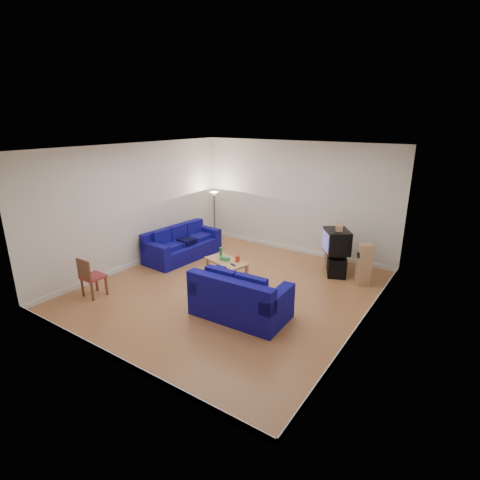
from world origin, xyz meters
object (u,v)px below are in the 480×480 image
Objects in this scene: coffee_table at (226,262)px; tv_stand at (336,264)px; sofa_three_seat at (182,246)px; sofa_loveseat at (239,301)px; television at (336,241)px.

coffee_table is 2.80m from tv_stand.
sofa_three_seat is 4.28m from tv_stand.
sofa_loveseat reaches higher than coffee_table.
tv_stand is at bearing 111.63° from sofa_three_seat.
coffee_table is at bearing -76.61° from tv_stand.
sofa_three_seat is 3.75m from sofa_loveseat.
coffee_table is (1.84, -0.36, 0.03)m from sofa_three_seat.
coffee_table is 1.54× the size of tv_stand.
sofa_three_seat is 4.27m from television.
sofa_loveseat is 2.38× the size of tv_stand.
tv_stand is at bearing 108.95° from television.
sofa_three_seat is 1.86× the size of coffee_table.
sofa_three_seat is at bearing -95.58° from tv_stand.
sofa_three_seat is at bearing -107.68° from television.
television is at bearing 73.84° from sofa_loveseat.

